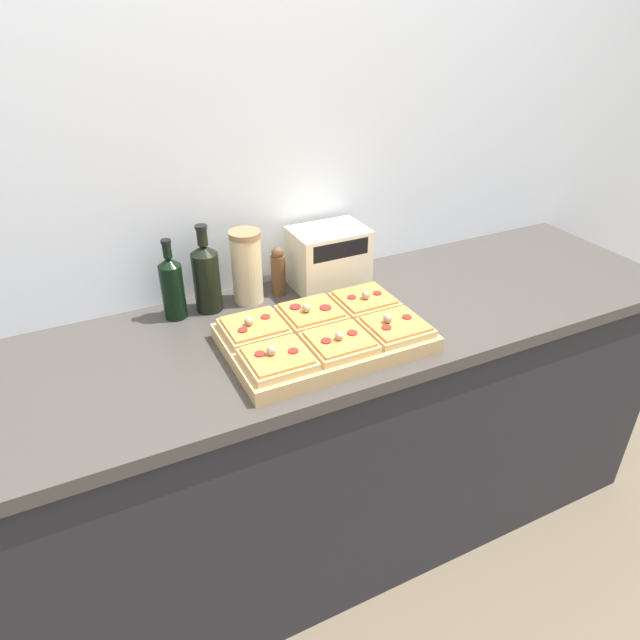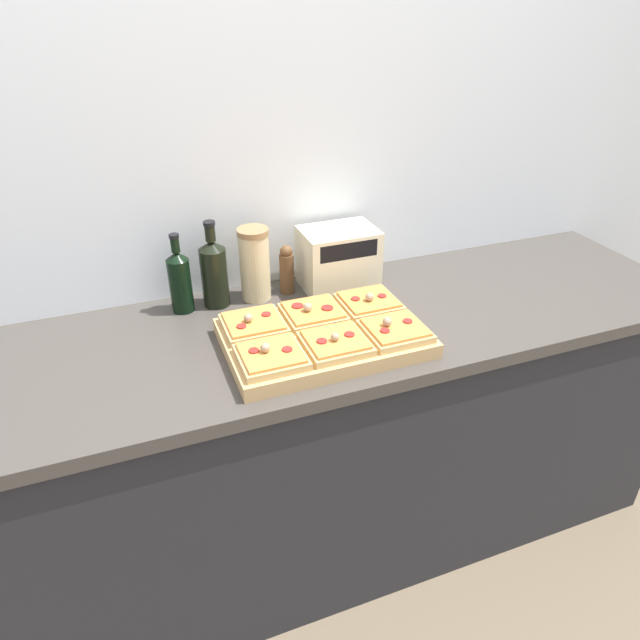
{
  "view_description": "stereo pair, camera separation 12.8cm",
  "coord_description": "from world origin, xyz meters",
  "px_view_note": "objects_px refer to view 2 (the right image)",
  "views": [
    {
      "loc": [
        -0.55,
        -0.98,
        1.79
      ],
      "look_at": [
        0.06,
        0.24,
        0.98
      ],
      "focal_mm": 32.0,
      "sensor_mm": 36.0,
      "label": 1
    },
    {
      "loc": [
        -0.43,
        -1.03,
        1.79
      ],
      "look_at": [
        0.06,
        0.24,
        0.98
      ],
      "focal_mm": 32.0,
      "sensor_mm": 36.0,
      "label": 2
    }
  ],
  "objects_px": {
    "olive_oil_bottle": "(180,280)",
    "grain_jar_tall": "(255,264)",
    "pepper_mill": "(287,270)",
    "cutting_board": "(324,338)",
    "toaster_oven": "(338,258)",
    "wine_bottle": "(214,272)"
  },
  "relations": [
    {
      "from": "olive_oil_bottle",
      "to": "grain_jar_tall",
      "type": "bearing_deg",
      "value": 0.0
    },
    {
      "from": "grain_jar_tall",
      "to": "pepper_mill",
      "type": "distance_m",
      "value": 0.11
    },
    {
      "from": "cutting_board",
      "to": "olive_oil_bottle",
      "type": "bearing_deg",
      "value": 134.68
    },
    {
      "from": "toaster_oven",
      "to": "pepper_mill",
      "type": "bearing_deg",
      "value": 175.05
    },
    {
      "from": "cutting_board",
      "to": "olive_oil_bottle",
      "type": "relative_size",
      "value": 2.19
    },
    {
      "from": "cutting_board",
      "to": "wine_bottle",
      "type": "xyz_separation_m",
      "value": [
        -0.23,
        0.34,
        0.09
      ]
    },
    {
      "from": "olive_oil_bottle",
      "to": "toaster_oven",
      "type": "height_order",
      "value": "olive_oil_bottle"
    },
    {
      "from": "wine_bottle",
      "to": "pepper_mill",
      "type": "distance_m",
      "value": 0.23
    },
    {
      "from": "wine_bottle",
      "to": "grain_jar_tall",
      "type": "distance_m",
      "value": 0.13
    },
    {
      "from": "grain_jar_tall",
      "to": "toaster_oven",
      "type": "distance_m",
      "value": 0.28
    },
    {
      "from": "olive_oil_bottle",
      "to": "grain_jar_tall",
      "type": "xyz_separation_m",
      "value": [
        0.23,
        0.0,
        0.01
      ]
    },
    {
      "from": "cutting_board",
      "to": "pepper_mill",
      "type": "height_order",
      "value": "pepper_mill"
    },
    {
      "from": "cutting_board",
      "to": "pepper_mill",
      "type": "distance_m",
      "value": 0.34
    },
    {
      "from": "toaster_oven",
      "to": "olive_oil_bottle",
      "type": "bearing_deg",
      "value": 178.32
    },
    {
      "from": "pepper_mill",
      "to": "toaster_oven",
      "type": "bearing_deg",
      "value": -4.95
    },
    {
      "from": "cutting_board",
      "to": "olive_oil_bottle",
      "type": "xyz_separation_m",
      "value": [
        -0.33,
        0.34,
        0.08
      ]
    },
    {
      "from": "pepper_mill",
      "to": "grain_jar_tall",
      "type": "bearing_deg",
      "value": 180.0
    },
    {
      "from": "cutting_board",
      "to": "pepper_mill",
      "type": "bearing_deg",
      "value": 89.51
    },
    {
      "from": "wine_bottle",
      "to": "grain_jar_tall",
      "type": "relative_size",
      "value": 1.17
    },
    {
      "from": "grain_jar_tall",
      "to": "pepper_mill",
      "type": "bearing_deg",
      "value": -0.0
    },
    {
      "from": "olive_oil_bottle",
      "to": "toaster_oven",
      "type": "xyz_separation_m",
      "value": [
        0.51,
        -0.01,
        -0.0
      ]
    },
    {
      "from": "pepper_mill",
      "to": "toaster_oven",
      "type": "relative_size",
      "value": 0.62
    }
  ]
}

